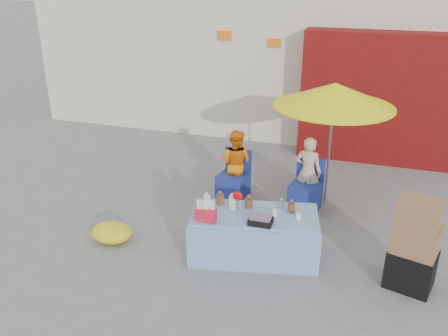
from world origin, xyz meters
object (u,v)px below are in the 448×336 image
(vendor_orange, at_px, (236,163))
(box_stack, at_px, (414,248))
(market_table, at_px, (253,234))
(vendor_beige, at_px, (308,172))
(chair_left, at_px, (233,185))
(umbrella, at_px, (334,95))
(chair_right, at_px, (305,195))

(vendor_orange, bearing_deg, box_stack, 156.00)
(market_table, height_order, vendor_orange, vendor_orange)
(market_table, bearing_deg, vendor_beige, 63.06)
(chair_left, height_order, vendor_beige, vendor_beige)
(market_table, bearing_deg, chair_left, 103.59)
(vendor_orange, height_order, box_stack, box_stack)
(box_stack, bearing_deg, umbrella, 123.32)
(chair_left, bearing_deg, vendor_beige, 14.67)
(vendor_beige, distance_m, umbrella, 1.32)
(chair_left, relative_size, chair_right, 1.00)
(vendor_orange, xyz_separation_m, vendor_beige, (1.25, 0.00, 0.01))
(umbrella, bearing_deg, vendor_beige, -153.43)
(chair_right, xyz_separation_m, umbrella, (0.30, 0.28, 1.64))
(umbrella, bearing_deg, market_table, -111.80)
(chair_left, xyz_separation_m, vendor_orange, (-0.00, 0.13, 0.35))
(chair_left, distance_m, chair_right, 1.25)
(market_table, distance_m, umbrella, 2.57)
(market_table, xyz_separation_m, vendor_orange, (-0.79, 1.76, 0.26))
(chair_left, bearing_deg, box_stack, -22.05)
(chair_right, height_order, vendor_beige, vendor_beige)
(vendor_orange, relative_size, umbrella, 0.58)
(vendor_beige, height_order, umbrella, umbrella)
(market_table, relative_size, vendor_orange, 1.56)
(chair_right, relative_size, umbrella, 0.41)
(umbrella, bearing_deg, chair_right, -136.31)
(market_table, relative_size, vendor_beige, 1.54)
(chair_right, distance_m, box_stack, 2.33)
(vendor_orange, xyz_separation_m, box_stack, (2.84, -1.81, -0.04))
(box_stack, bearing_deg, vendor_orange, 147.48)
(vendor_orange, relative_size, box_stack, 0.98)
(umbrella, relative_size, box_stack, 1.70)
(chair_left, bearing_deg, vendor_orange, 99.52)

